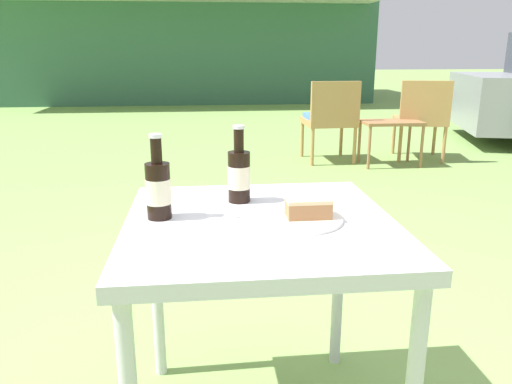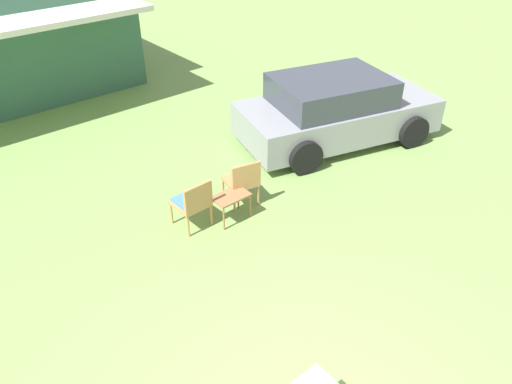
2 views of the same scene
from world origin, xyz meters
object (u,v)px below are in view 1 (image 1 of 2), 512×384
(wicker_chair_cushioned, at_px, (330,116))
(patio_table, at_px, (260,246))
(garden_side_table, at_px, (391,127))
(cola_bottle_near, at_px, (239,174))
(cola_bottle_far, at_px, (158,188))
(wicker_chair_plain, at_px, (422,115))
(cake_on_plate, at_px, (302,214))

(wicker_chair_cushioned, bearing_deg, patio_table, 70.92)
(garden_side_table, height_order, cola_bottle_near, cola_bottle_near)
(cola_bottle_near, bearing_deg, patio_table, -76.32)
(cola_bottle_far, bearing_deg, wicker_chair_cushioned, 69.03)
(garden_side_table, bearing_deg, cola_bottle_far, -119.72)
(wicker_chair_plain, distance_m, cake_on_plate, 4.34)
(wicker_chair_cushioned, height_order, cola_bottle_near, cola_bottle_near)
(wicker_chair_plain, xyz_separation_m, garden_side_table, (-0.41, -0.21, -0.09))
(wicker_chair_plain, height_order, garden_side_table, wicker_chair_plain)
(wicker_chair_plain, relative_size, cake_on_plate, 3.40)
(wicker_chair_cushioned, distance_m, garden_side_table, 0.63)
(wicker_chair_plain, bearing_deg, wicker_chair_cushioned, 11.72)
(wicker_chair_cushioned, bearing_deg, cola_bottle_far, 67.05)
(wicker_chair_plain, height_order, cake_on_plate, wicker_chair_plain)
(wicker_chair_cushioned, height_order, patio_table, wicker_chair_cushioned)
(cola_bottle_far, bearing_deg, garden_side_table, 60.28)
(patio_table, xyz_separation_m, cola_bottle_far, (-0.27, 0.04, 0.16))
(garden_side_table, xyz_separation_m, patio_table, (-1.75, -3.59, 0.22))
(garden_side_table, height_order, patio_table, patio_table)
(wicker_chair_plain, xyz_separation_m, cola_bottle_far, (-2.43, -3.75, 0.30))
(wicker_chair_plain, relative_size, cola_bottle_near, 3.64)
(wicker_chair_plain, distance_m, cola_bottle_near, 4.25)
(cola_bottle_far, bearing_deg, wicker_chair_plain, 57.07)
(wicker_chair_cushioned, height_order, wicker_chair_plain, same)
(garden_side_table, relative_size, patio_table, 0.80)
(cake_on_plate, height_order, cola_bottle_far, cola_bottle_far)
(cola_bottle_near, xyz_separation_m, cola_bottle_far, (-0.23, -0.13, 0.00))
(wicker_chair_plain, bearing_deg, garden_side_table, 40.39)
(wicker_chair_cushioned, xyz_separation_m, wicker_chair_plain, (0.98, -0.02, 0.00))
(wicker_chair_plain, height_order, patio_table, wicker_chair_plain)
(patio_table, distance_m, cake_on_plate, 0.15)
(wicker_chair_cushioned, xyz_separation_m, garden_side_table, (0.57, -0.23, -0.08))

